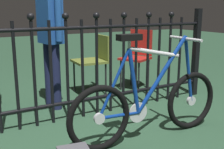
{
  "coord_description": "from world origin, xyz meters",
  "views": [
    {
      "loc": [
        -1.11,
        -2.04,
        1.15
      ],
      "look_at": [
        0.2,
        0.2,
        0.55
      ],
      "focal_mm": 46.4,
      "sensor_mm": 36.0,
      "label": 1
    }
  ],
  "objects": [
    {
      "name": "bicycle",
      "position": [
        0.39,
        -0.11,
        0.33
      ],
      "size": [
        1.54,
        0.4,
        0.94
      ],
      "color": "black",
      "rests_on": "ground"
    },
    {
      "name": "ground_plane",
      "position": [
        0.0,
        0.0,
        0.0
      ],
      "size": [
        20.0,
        20.0,
        0.0
      ],
      "primitive_type": "plane",
      "color": "#2A4B34"
    },
    {
      "name": "iron_fence",
      "position": [
        -0.08,
        0.67,
        0.58
      ],
      "size": [
        3.57,
        0.07,
        1.14
      ],
      "color": "black",
      "rests_on": "ground"
    },
    {
      "name": "chair_red",
      "position": [
        1.27,
        1.32,
        0.51
      ],
      "size": [
        0.48,
        0.48,
        0.84
      ],
      "color": "black",
      "rests_on": "ground"
    },
    {
      "name": "chair_olive",
      "position": [
        0.63,
        1.41,
        0.49
      ],
      "size": [
        0.44,
        0.44,
        0.79
      ],
      "color": "black",
      "rests_on": "ground"
    },
    {
      "name": "person_visitor",
      "position": [
        -0.06,
        1.13,
        0.89
      ],
      "size": [
        0.22,
        0.47,
        1.51
      ],
      "color": "#191E3F",
      "rests_on": "ground"
    }
  ]
}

